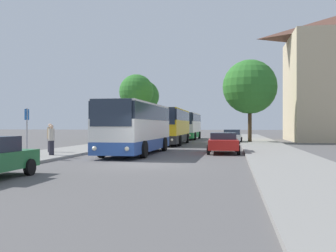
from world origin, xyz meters
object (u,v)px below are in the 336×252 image
Objects in this scene: parked_car_right_far at (232,136)px; pedestrian_waiting_far at (51,140)px; tree_right_near at (250,87)px; bus_stop_sign at (27,127)px; bus_middle at (171,126)px; tree_left_near at (136,92)px; parked_car_right_near at (223,142)px; bus_rear at (188,125)px; tree_left_far at (144,96)px; pedestrian_waiting_near at (50,138)px; bus_front at (136,127)px.

pedestrian_waiting_far is (-10.31, -20.96, 0.30)m from parked_car_right_far.
tree_right_near reaches higher than pedestrian_waiting_far.
bus_stop_sign is at bearing -120.05° from tree_right_near.
tree_left_near is (-5.56, 8.17, 4.11)m from bus_middle.
tree_right_near is at bearing -168.50° from parked_car_right_far.
parked_car_right_near is 15.79m from parked_car_right_far.
bus_rear reaches higher than parked_car_right_far.
tree_left_far is 0.91× the size of tree_right_near.
bus_stop_sign is at bearing 65.47° from parked_car_right_far.
pedestrian_waiting_near is 23.68m from tree_right_near.
bus_rear is 32.85m from bus_stop_sign.
pedestrian_waiting_far reaches higher than parked_car_right_far.
tree_right_near is (1.86, 0.31, 5.23)m from parked_car_right_far.
bus_front is at bearing 36.31° from pedestrian_waiting_far.
bus_middle is 15.49m from pedestrian_waiting_near.
bus_stop_sign is (-5.25, -18.01, -0.02)m from bus_middle.
parked_car_right_near is at bearing -66.46° from tree_left_far.
tree_right_near is (13.32, -3.68, 0.03)m from tree_left_near.
bus_rear reaches higher than pedestrian_waiting_far.
tree_left_far is at bearing 175.95° from bus_rear.
bus_stop_sign is (-10.59, -6.42, 1.07)m from parked_car_right_near.
tree_left_near is at bearing -17.02° from parked_car_right_far.
tree_left_far is (-11.55, 26.51, 5.17)m from parked_car_right_near.
bus_front is 18.44m from parked_car_right_far.
bus_rear is at bearing 77.25° from pedestrian_waiting_far.
bus_stop_sign is 1.45× the size of pedestrian_waiting_near.
tree_left_near is 6.78m from tree_left_far.
tree_left_far is at bearing -68.21° from parked_car_right_near.
tree_left_near reaches higher than pedestrian_waiting_near.
tree_left_far is at bearing -39.37° from parked_car_right_far.
tree_left_near is 1.00× the size of tree_left_far.
tree_left_far reaches higher than bus_stop_sign.
parked_car_right_near is 2.51× the size of pedestrian_waiting_near.
bus_rear is at bearing -80.17° from parked_car_right_near.
tree_left_far is (-0.56, 29.31, 4.82)m from pedestrian_waiting_near.
bus_front reaches higher than bus_stop_sign.
bus_rear is 13.25m from tree_right_near.
bus_middle is at bearing -67.03° from parked_car_right_near.
tree_right_near is (13.01, 22.50, 4.17)m from bus_stop_sign.
pedestrian_waiting_near is (-10.99, -2.80, 0.35)m from parked_car_right_near.
pedestrian_waiting_near is at bearing -125.39° from tree_right_near.
parked_car_right_near is 1.73× the size of bus_stop_sign.
pedestrian_waiting_far is 0.22× the size of tree_left_near.
pedestrian_waiting_near is at bearing -166.49° from bus_front.
tree_left_far reaches higher than bus_front.
tree_left_near is at bearing 90.66° from bus_stop_sign.
tree_right_near reaches higher than bus_front.
parked_car_right_near is 17.09m from tree_right_near.
bus_front is 1.01× the size of bus_rear.
parked_car_right_far is 21.89m from pedestrian_waiting_near.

